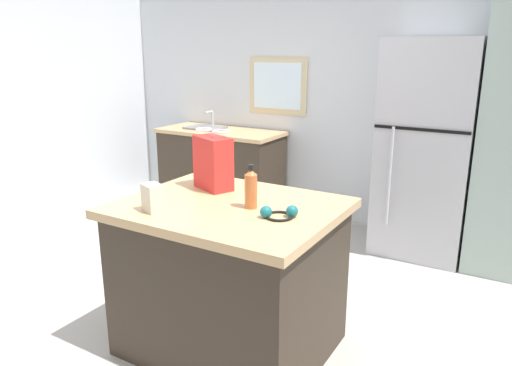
# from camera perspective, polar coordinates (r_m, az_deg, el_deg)

# --- Properties ---
(ground) EXTENTS (6.49, 6.49, 0.00)m
(ground) POSITION_cam_1_polar(r_m,az_deg,el_deg) (3.34, -6.08, -16.15)
(ground) COLOR #ADA89E
(back_wall) EXTENTS (5.40, 0.13, 2.76)m
(back_wall) POSITION_cam_1_polar(r_m,az_deg,el_deg) (4.98, 10.38, 11.07)
(back_wall) COLOR silver
(back_wall) RESTS_ON ground
(kitchen_island) EXTENTS (1.22, 0.98, 0.91)m
(kitchen_island) POSITION_cam_1_polar(r_m,az_deg,el_deg) (2.88, -3.12, -11.06)
(kitchen_island) COLOR #33281E
(kitchen_island) RESTS_ON ground
(refrigerator) EXTENTS (0.75, 0.73, 1.85)m
(refrigerator) POSITION_cam_1_polar(r_m,az_deg,el_deg) (4.38, 19.71, 3.77)
(refrigerator) COLOR #B7B7BC
(refrigerator) RESTS_ON ground
(sink_counter) EXTENTS (1.38, 0.62, 1.09)m
(sink_counter) POSITION_cam_1_polar(r_m,az_deg,el_deg) (5.39, -4.23, 1.71)
(sink_counter) COLOR #33281E
(sink_counter) RESTS_ON ground
(shopping_bag) EXTENTS (0.29, 0.23, 0.37)m
(shopping_bag) POSITION_cam_1_polar(r_m,az_deg,el_deg) (2.97, -5.12, 2.45)
(shopping_bag) COLOR red
(shopping_bag) RESTS_ON kitchen_island
(small_box) EXTENTS (0.14, 0.12, 0.15)m
(small_box) POSITION_cam_1_polar(r_m,az_deg,el_deg) (2.62, -12.15, -1.74)
(small_box) COLOR beige
(small_box) RESTS_ON kitchen_island
(bottle) EXTENTS (0.07, 0.07, 0.24)m
(bottle) POSITION_cam_1_polar(r_m,az_deg,el_deg) (2.61, -0.61, -0.67)
(bottle) COLOR #C66633
(bottle) RESTS_ON kitchen_island
(ear_defenders) EXTENTS (0.21, 0.21, 0.06)m
(ear_defenders) POSITION_cam_1_polar(r_m,az_deg,el_deg) (2.49, 2.75, -3.61)
(ear_defenders) COLOR black
(ear_defenders) RESTS_ON kitchen_island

